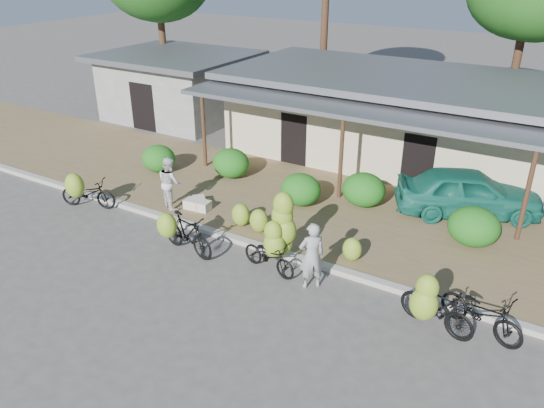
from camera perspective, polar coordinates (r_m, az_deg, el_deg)
The scene contains 23 objects.
ground at distance 13.39m, azimuth -3.81°, elevation -9.23°, with size 100.00×100.00×0.00m, color #504D4A.
sidewalk at distance 17.11m, azimuth 5.65°, elevation -0.77°, with size 60.00×6.00×0.12m, color olive.
curb at distance 14.76m, azimuth 0.57°, elevation -5.18°, with size 60.00×0.25×0.15m, color #A8A399.
shop_main at distance 21.70m, azimuth 12.75°, elevation 9.23°, with size 13.00×8.50×3.35m.
shop_grey at distance 27.12m, azimuth -10.19°, elevation 12.47°, with size 7.00×6.00×3.15m.
hedge_0 at distance 20.23m, azimuth -12.10°, elevation 4.80°, with size 1.29×1.16×1.01m, color #166218.
hedge_1 at distance 19.32m, azimuth -4.43°, elevation 4.41°, with size 1.37×1.23×1.07m, color #166218.
hedge_2 at distance 17.16m, azimuth 3.09°, elevation 1.57°, with size 1.34×1.21×1.05m, color #166218.
hedge_3 at distance 17.31m, azimuth 9.83°, elevation 1.52°, with size 1.41×1.27×1.10m, color #166218.
hedge_4 at distance 15.81m, azimuth 20.88°, elevation -2.29°, with size 1.44×1.29×1.12m, color #166218.
bike_far_left at distance 18.12m, azimuth -19.40°, elevation 1.25°, with size 2.00×1.51×1.45m.
bike_left at distance 14.71m, azimuth -9.38°, elevation -3.07°, with size 2.01×1.32×1.47m.
bike_center at distance 13.85m, azimuth 0.42°, elevation -3.91°, with size 1.78×1.27×2.09m.
bike_right at distance 12.19m, azimuth 17.01°, elevation -10.44°, with size 1.87×1.36×1.69m.
bike_far_right at distance 12.64m, azimuth 21.63°, elevation -10.79°, with size 2.09×1.31×1.04m.
loose_banana_a at distance 15.90m, azimuth -3.38°, elevation -1.15°, with size 0.57×0.49×0.72m, color #8DB22C.
loose_banana_b at distance 15.53m, azimuth -1.40°, elevation -1.80°, with size 0.58×0.49×0.72m, color #8DB22C.
loose_banana_c at distance 14.32m, azimuth 8.62°, elevation -4.83°, with size 0.53×0.45×0.66m, color #8DB22C.
sack_near at distance 17.14m, azimuth -8.02°, elevation -0.08°, with size 0.85×0.40×0.30m, color white.
sack_far at distance 17.27m, azimuth -7.79°, elevation 0.11°, with size 0.75×0.38×0.28m, color white.
vendor at distance 13.05m, azimuth 4.29°, elevation -5.57°, with size 0.65×0.43×1.79m, color #979797.
bystander at distance 17.14m, azimuth -10.91°, elevation 2.29°, with size 0.83×0.65×1.71m, color silver.
teal_van at distance 17.50m, azimuth 20.38°, elevation 1.20°, with size 1.76×4.39×1.49m, color #176A58.
Camera 1 is at (6.37, -8.95, 7.66)m, focal length 35.00 mm.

